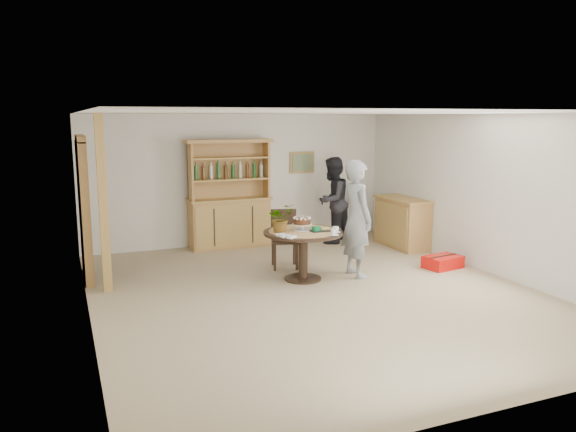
{
  "coord_description": "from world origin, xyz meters",
  "views": [
    {
      "loc": [
        -3.23,
        -6.88,
        2.44
      ],
      "look_at": [
        -0.25,
        0.43,
        1.05
      ],
      "focal_mm": 35.0,
      "sensor_mm": 36.0,
      "label": 1
    }
  ],
  "objects_px": {
    "dining_table": "(303,241)",
    "teen_boy": "(356,219)",
    "hutch": "(229,211)",
    "adult_person": "(332,200)",
    "dining_chair": "(284,235)",
    "red_suitcase": "(443,262)",
    "sideboard": "(402,222)"
  },
  "relations": [
    {
      "from": "dining_table",
      "to": "teen_boy",
      "type": "relative_size",
      "value": 0.66
    },
    {
      "from": "hutch",
      "to": "adult_person",
      "type": "relative_size",
      "value": 1.21
    },
    {
      "from": "hutch",
      "to": "dining_chair",
      "type": "height_order",
      "value": "hutch"
    },
    {
      "from": "teen_boy",
      "to": "red_suitcase",
      "type": "relative_size",
      "value": 2.74
    },
    {
      "from": "dining_table",
      "to": "red_suitcase",
      "type": "distance_m",
      "value": 2.46
    },
    {
      "from": "sideboard",
      "to": "adult_person",
      "type": "height_order",
      "value": "adult_person"
    },
    {
      "from": "teen_boy",
      "to": "adult_person",
      "type": "relative_size",
      "value": 1.07
    },
    {
      "from": "hutch",
      "to": "dining_table",
      "type": "distance_m",
      "value": 2.59
    },
    {
      "from": "sideboard",
      "to": "teen_boy",
      "type": "relative_size",
      "value": 0.7
    },
    {
      "from": "hutch",
      "to": "red_suitcase",
      "type": "distance_m",
      "value": 4.01
    },
    {
      "from": "sideboard",
      "to": "teen_boy",
      "type": "xyz_separation_m",
      "value": [
        -1.79,
        -1.42,
        0.43
      ]
    },
    {
      "from": "hutch",
      "to": "red_suitcase",
      "type": "relative_size",
      "value": 3.09
    },
    {
      "from": "dining_chair",
      "to": "red_suitcase",
      "type": "xyz_separation_m",
      "value": [
        2.37,
        -1.08,
        -0.43
      ]
    },
    {
      "from": "dining_table",
      "to": "teen_boy",
      "type": "bearing_deg",
      "value": -6.71
    },
    {
      "from": "hutch",
      "to": "sideboard",
      "type": "relative_size",
      "value": 1.62
    },
    {
      "from": "hutch",
      "to": "dining_table",
      "type": "height_order",
      "value": "hutch"
    },
    {
      "from": "sideboard",
      "to": "adult_person",
      "type": "distance_m",
      "value": 1.4
    },
    {
      "from": "sideboard",
      "to": "red_suitcase",
      "type": "height_order",
      "value": "sideboard"
    },
    {
      "from": "adult_person",
      "to": "hutch",
      "type": "bearing_deg",
      "value": -46.56
    },
    {
      "from": "sideboard",
      "to": "dining_table",
      "type": "bearing_deg",
      "value": -153.44
    },
    {
      "from": "dining_table",
      "to": "dining_chair",
      "type": "relative_size",
      "value": 1.27
    },
    {
      "from": "dining_table",
      "to": "red_suitcase",
      "type": "xyz_separation_m",
      "value": [
        2.4,
        -0.25,
        -0.5
      ]
    },
    {
      "from": "teen_boy",
      "to": "dining_table",
      "type": "bearing_deg",
      "value": 80.63
    },
    {
      "from": "sideboard",
      "to": "dining_table",
      "type": "height_order",
      "value": "sideboard"
    },
    {
      "from": "red_suitcase",
      "to": "adult_person",
      "type": "bearing_deg",
      "value": 99.25
    },
    {
      "from": "hutch",
      "to": "sideboard",
      "type": "distance_m",
      "value": 3.29
    },
    {
      "from": "teen_boy",
      "to": "adult_person",
      "type": "distance_m",
      "value": 2.35
    },
    {
      "from": "hutch",
      "to": "dining_table",
      "type": "bearing_deg",
      "value": -81.01
    },
    {
      "from": "dining_table",
      "to": "adult_person",
      "type": "height_order",
      "value": "adult_person"
    },
    {
      "from": "hutch",
      "to": "adult_person",
      "type": "distance_m",
      "value": 2.01
    },
    {
      "from": "dining_table",
      "to": "dining_chair",
      "type": "xyz_separation_m",
      "value": [
        0.02,
        0.83,
        -0.07
      ]
    },
    {
      "from": "dining_chair",
      "to": "teen_boy",
      "type": "height_order",
      "value": "teen_boy"
    }
  ]
}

